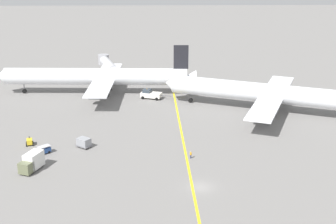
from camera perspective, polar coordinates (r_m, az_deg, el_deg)
The scene contains 11 objects.
ground_plane at distance 90.99m, azimuth 3.91°, elevation -8.81°, with size 600.00×600.00×0.00m, color slate.
taxiway_stripe at distance 99.79m, azimuth 2.35°, elevation -6.17°, with size 0.50×120.00×0.01m, color yellow.
airliner_at_gate_left at distance 147.48m, azimuth -8.32°, elevation 4.13°, with size 60.50×39.34×14.97m.
airliner_being_pushed at distance 132.81m, azimuth 11.34°, elevation 2.20°, with size 53.96×42.06×15.92m.
pushback_tug at distance 142.31m, azimuth -2.06°, elevation 2.11°, with size 9.19×4.65×3.00m.
gse_baggage_cart_near_cluster at distance 107.72m, azimuth -14.39°, elevation -4.34°, with size 3.08×3.01×1.71m.
gse_container_dolly_flat at distance 109.04m, azimuth -9.89°, elevation -3.54°, with size 3.88×3.68×2.15m.
gse_catering_truck_tall at distance 100.23m, azimuth -15.76°, elevation -5.69°, with size 4.33×6.31×3.50m.
gse_gpu_cart_small at distance 113.20m, azimuth -16.01°, elevation -3.38°, with size 2.05×2.42×1.90m.
ground_crew_wing_walker_right at distance 102.21m, azimuth 2.70°, elevation -5.06°, with size 0.36×0.36×1.56m.
jet_bridge at distance 170.01m, azimuth -7.19°, elevation 5.71°, with size 8.30×18.52×5.86m.
Camera 1 is at (-8.03, -80.29, 42.06)m, focal length 51.71 mm.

